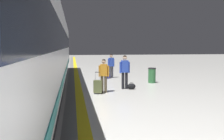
% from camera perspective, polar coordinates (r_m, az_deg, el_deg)
% --- Properties ---
extents(safety_line_strip, '(0.36, 80.00, 0.01)m').
position_cam_1_polar(safety_line_strip, '(10.94, -7.77, -5.94)').
color(safety_line_strip, yellow).
rests_on(safety_line_strip, ground).
extents(tactile_edge_band, '(0.58, 80.00, 0.01)m').
position_cam_1_polar(tactile_edge_band, '(10.94, -9.39, -5.97)').
color(tactile_edge_band, slate).
rests_on(tactile_edge_band, ground).
extents(high_speed_train, '(2.94, 30.98, 4.97)m').
position_cam_1_polar(high_speed_train, '(9.16, -20.81, 7.22)').
color(high_speed_train, '#38383D').
rests_on(high_speed_train, ground).
extents(passenger_near, '(0.54, 0.23, 1.74)m').
position_cam_1_polar(passenger_near, '(12.30, 3.04, 0.13)').
color(passenger_near, black).
rests_on(passenger_near, ground).
extents(duffel_bag_near, '(0.44, 0.26, 0.36)m').
position_cam_1_polar(duffel_bag_near, '(12.34, 4.63, -3.88)').
color(duffel_bag_near, black).
rests_on(duffel_bag_near, ground).
extents(passenger_mid, '(0.49, 0.26, 1.60)m').
position_cam_1_polar(passenger_mid, '(11.35, -1.96, -0.75)').
color(passenger_mid, brown).
rests_on(passenger_mid, ground).
extents(suitcase_mid, '(0.42, 0.31, 1.03)m').
position_cam_1_polar(suitcase_mid, '(11.11, -3.40, -3.91)').
color(suitcase_mid, '#596038').
rests_on(suitcase_mid, ground).
extents(passenger_far, '(0.48, 0.30, 1.65)m').
position_cam_1_polar(passenger_far, '(16.57, -0.20, 1.38)').
color(passenger_far, '#383842').
rests_on(passenger_far, ground).
extents(duffel_bag_far, '(0.44, 0.26, 0.36)m').
position_cam_1_polar(duffel_bag_far, '(16.35, -1.16, -1.51)').
color(duffel_bag_far, navy).
rests_on(duffel_bag_far, ground).
extents(waste_bin, '(0.46, 0.46, 0.91)m').
position_cam_1_polar(waste_bin, '(14.60, 9.47, -1.25)').
color(waste_bin, '#2D6638').
rests_on(waste_bin, ground).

